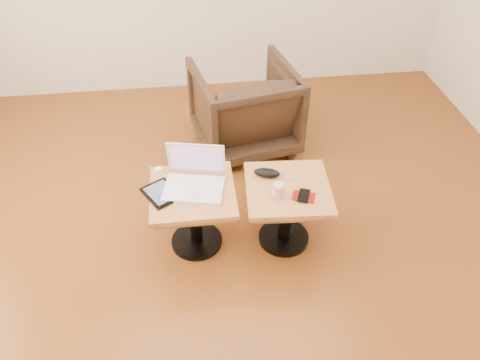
{
  "coord_description": "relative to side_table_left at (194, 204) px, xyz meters",
  "views": [
    {
      "loc": [
        -0.21,
        -1.93,
        2.31
      ],
      "look_at": [
        0.05,
        0.16,
        0.51
      ],
      "focal_mm": 35.0,
      "sensor_mm": 36.0,
      "label": 1
    }
  ],
  "objects": [
    {
      "name": "room_shell",
      "position": [
        0.23,
        -0.16,
        1.01
      ],
      "size": [
        4.52,
        4.52,
        2.71
      ],
      "color": "brown",
      "rests_on": "ground"
    },
    {
      "name": "side_table_left",
      "position": [
        0.0,
        0.0,
        0.0
      ],
      "size": [
        0.5,
        0.5,
        0.46
      ],
      "rotation": [
        0.0,
        0.0,
        -0.0
      ],
      "color": "black",
      "rests_on": "ground"
    },
    {
      "name": "side_table_right",
      "position": [
        0.57,
        -0.04,
        0.0
      ],
      "size": [
        0.54,
        0.54,
        0.46
      ],
      "rotation": [
        0.0,
        0.0,
        -0.07
      ],
      "color": "black",
      "rests_on": "ground"
    },
    {
      "name": "laptop",
      "position": [
        0.02,
        0.04,
        0.16
      ],
      "size": [
        0.4,
        0.35,
        0.25
      ],
      "rotation": [
        0.0,
        0.0,
        -0.21
      ],
      "color": "white",
      "rests_on": "side_table_left"
    },
    {
      "name": "tablet",
      "position": [
        -0.18,
        -0.01,
        0.12
      ],
      "size": [
        0.26,
        0.28,
        0.02
      ],
      "rotation": [
        0.0,
        0.0,
        0.54
      ],
      "color": "black",
      "rests_on": "side_table_left"
    },
    {
      "name": "charging_adapter",
      "position": [
        -0.2,
        0.2,
        0.13
      ],
      "size": [
        0.05,
        0.05,
        0.02
      ],
      "primitive_type": "cube",
      "rotation": [
        0.0,
        0.0,
        0.36
      ],
      "color": "white",
      "rests_on": "side_table_left"
    },
    {
      "name": "glasses_case",
      "position": [
        0.46,
        0.07,
        0.14
      ],
      "size": [
        0.18,
        0.11,
        0.05
      ],
      "primitive_type": "ellipsoid",
      "rotation": [
        0.0,
        0.0,
        -0.29
      ],
      "color": "black",
      "rests_on": "side_table_right"
    },
    {
      "name": "striped_cup",
      "position": [
        0.49,
        -0.11,
        0.16
      ],
      "size": [
        0.08,
        0.08,
        0.09
      ],
      "primitive_type": "cylinder",
      "rotation": [
        0.0,
        0.0,
        0.22
      ],
      "color": "#E35F70",
      "rests_on": "side_table_right"
    },
    {
      "name": "earbuds_tangle",
      "position": [
        0.61,
        0.03,
        0.12
      ],
      "size": [
        0.07,
        0.05,
        0.01
      ],
      "color": "white",
      "rests_on": "side_table_right"
    },
    {
      "name": "phone_on_sleeve",
      "position": [
        0.64,
        -0.14,
        0.12
      ],
      "size": [
        0.15,
        0.13,
        0.02
      ],
      "rotation": [
        0.0,
        0.0,
        -0.38
      ],
      "color": "#710C07",
      "rests_on": "side_table_right"
    },
    {
      "name": "armchair",
      "position": [
        0.45,
        1.05,
        0.0
      ],
      "size": [
        0.87,
        0.89,
        0.69
      ],
      "primitive_type": "imported",
      "rotation": [
        0.0,
        0.0,
        3.34
      ],
      "color": "black",
      "rests_on": "ground"
    }
  ]
}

